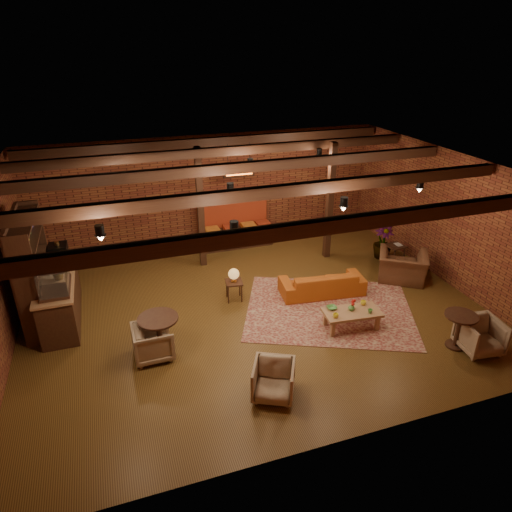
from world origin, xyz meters
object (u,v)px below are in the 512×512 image
object	(u,v)px
armchair_a	(153,340)
side_table_lamp	(234,276)
armchair_far	(481,334)
round_table_left	(159,329)
coffee_table	(351,313)
armchair_right	(403,262)
armchair_b	(274,379)
side_table_book	(395,247)
plant_tall	(387,210)
round_table_right	(459,325)
sofa	(322,283)

from	to	relation	value
armchair_a	side_table_lamp	bearing A→B (deg)	-53.96
armchair_far	round_table_left	bearing A→B (deg)	168.71
coffee_table	armchair_a	bearing A→B (deg)	175.02
armchair_a	armchair_right	distance (m)	6.44
armchair_a	armchair_b	xyz separation A→B (m)	(1.81, -1.74, -0.02)
side_table_book	armchair_far	size ratio (longest dim) A/B	0.69
plant_tall	round_table_right	bearing A→B (deg)	-102.09
plant_tall	coffee_table	bearing A→B (deg)	-132.44
round_table_right	armchair_a	bearing A→B (deg)	164.40
side_table_lamp	round_table_right	world-z (taller)	side_table_lamp
round_table_left	plant_tall	size ratio (longest dim) A/B	0.29
sofa	armchair_far	bearing A→B (deg)	129.40
coffee_table	armchair_a	size ratio (longest dim) A/B	1.67
round_table_left	side_table_lamp	bearing A→B (deg)	37.49
armchair_right	coffee_table	bearing A→B (deg)	66.80
armchair_b	armchair_far	size ratio (longest dim) A/B	0.94
coffee_table	round_table_left	world-z (taller)	round_table_left
round_table_left	armchair_b	world-z (taller)	round_table_left
side_table_lamp	armchair_far	bearing A→B (deg)	-40.30
round_table_left	armchair_far	distance (m)	6.24
armchair_b	side_table_lamp	bearing A→B (deg)	112.18
plant_tall	armchair_far	bearing A→B (deg)	-97.14
armchair_far	armchair_right	bearing A→B (deg)	91.60
round_table_left	side_table_book	size ratio (longest dim) A/B	1.56
side_table_book	coffee_table	bearing A→B (deg)	-138.17
armchair_a	round_table_right	distance (m)	5.97
armchair_b	side_table_book	xyz separation A→B (m)	(4.97, 3.80, 0.10)
round_table_left	side_table_book	distance (m)	6.93
coffee_table	armchair_b	xyz separation A→B (m)	(-2.27, -1.38, -0.01)
armchair_b	round_table_right	bearing A→B (deg)	28.52
round_table_left	round_table_right	bearing A→B (deg)	-16.67
round_table_left	round_table_right	size ratio (longest dim) A/B	1.09
round_table_left	armchair_b	distance (m)	2.47
armchair_right	round_table_right	bearing A→B (deg)	111.57
armchair_b	armchair_a	bearing A→B (deg)	162.66
coffee_table	armchair_right	world-z (taller)	armchair_right
round_table_left	plant_tall	bearing A→B (deg)	19.91
side_table_lamp	armchair_b	world-z (taller)	side_table_lamp
armchair_b	armchair_right	size ratio (longest dim) A/B	0.61
round_table_left	armchair_right	size ratio (longest dim) A/B	0.69
side_table_book	armchair_right	bearing A→B (deg)	-114.63
coffee_table	armchair_right	size ratio (longest dim) A/B	1.07
sofa	armchair_right	size ratio (longest dim) A/B	1.72
sofa	armchair_a	size ratio (longest dim) A/B	2.67
side_table_lamp	round_table_left	world-z (taller)	side_table_lamp
sofa	side_table_book	world-z (taller)	sofa
armchair_a	armchair_far	bearing A→B (deg)	-107.92
side_table_book	armchair_far	world-z (taller)	armchair_far
coffee_table	side_table_lamp	distance (m)	2.78
side_table_lamp	armchair_a	world-z (taller)	side_table_lamp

